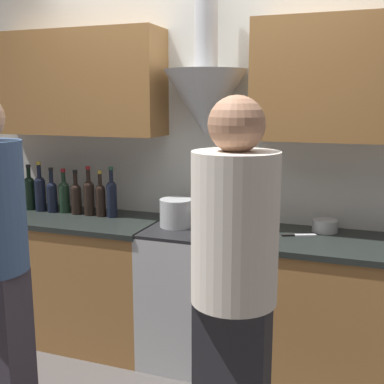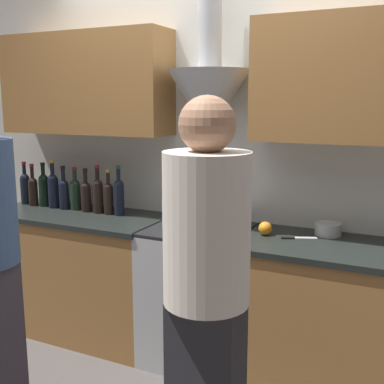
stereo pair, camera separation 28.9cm
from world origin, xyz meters
The scene contains 21 objects.
ground_plane centered at (0.00, 0.00, 0.00)m, with size 12.00×12.00×0.00m, color #4C4744.
wall_back centered at (-0.06, 0.59, 1.46)m, with size 8.40×0.53×2.60m.
counter_left centered at (-0.96, 0.32, 0.45)m, with size 1.32×0.62×0.89m.
counter_right centered at (0.77, 0.32, 0.45)m, with size 0.93×0.62×0.89m.
stove_range centered at (0.00, 0.32, 0.45)m, with size 0.63×0.60×0.89m.
wine_bottle_0 centered at (-1.53, 0.41, 1.02)m, with size 0.07×0.07×0.33m.
wine_bottle_1 centered at (-1.43, 0.38, 1.01)m, with size 0.07×0.07×0.32m.
wine_bottle_2 centered at (-1.34, 0.40, 1.03)m, with size 0.08×0.08×0.33m.
wine_bottle_3 centered at (-1.24, 0.39, 1.03)m, with size 0.08×0.08×0.36m.
wine_bottle_4 centered at (-1.14, 0.39, 1.02)m, with size 0.07×0.07×0.32m.
wine_bottle_5 centered at (-1.04, 0.41, 1.02)m, with size 0.08×0.08×0.32m.
wine_bottle_6 centered at (-0.94, 0.39, 1.01)m, with size 0.07×0.07×0.32m.
wine_bottle_7 centered at (-0.83, 0.39, 1.03)m, with size 0.08×0.08×0.35m.
wine_bottle_8 centered at (-0.74, 0.39, 1.02)m, with size 0.07×0.07×0.32m.
wine_bottle_9 centered at (-0.65, 0.40, 1.03)m, with size 0.07×0.07×0.35m.
stock_pot centered at (-0.14, 0.31, 0.98)m, with size 0.21×0.21×0.18m.
mixing_bowl centered at (0.14, 0.36, 0.93)m, with size 0.30×0.30×0.08m.
orange_fruit centered at (0.43, 0.35, 0.93)m, with size 0.08×0.08×0.08m.
saucepan centered at (0.77, 0.50, 0.93)m, with size 0.16×0.16×0.08m.
chefs_knife centered at (0.63, 0.35, 0.89)m, with size 0.20×0.11×0.01m.
person_foreground_right centered at (0.52, -0.73, 0.95)m, with size 0.34×0.34×1.70m.
Camera 1 is at (0.97, -2.47, 1.68)m, focal length 45.00 mm.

